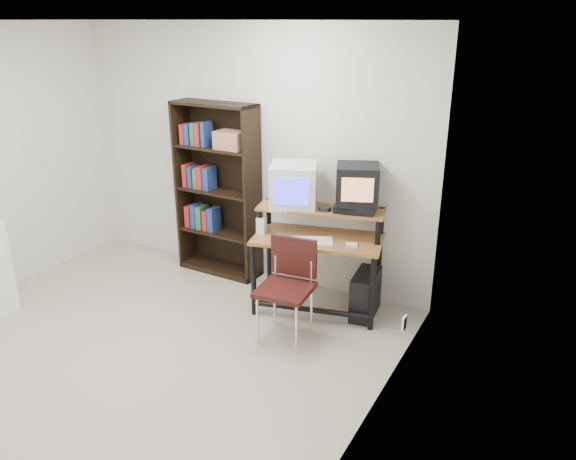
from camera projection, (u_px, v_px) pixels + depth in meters
The scene contains 17 objects.
floor at pixel (122, 361), 4.58m from camera, with size 4.00×4.00×0.01m, color #BBB29B.
ceiling at pixel (80, 21), 3.66m from camera, with size 4.00×4.00×0.01m, color white.
back_wall at pixel (248, 155), 5.77m from camera, with size 4.00×0.01×2.60m, color silver.
right_wall at pixel (359, 261), 3.23m from camera, with size 0.01×4.00×2.60m, color silver.
computer_desk at pixel (318, 242), 5.17m from camera, with size 1.27×0.84×0.98m.
crt_monitor at pixel (294, 185), 5.18m from camera, with size 0.55×0.55×0.40m.
vcr at pixel (355, 208), 5.05m from camera, with size 0.36×0.26×0.08m, color black.
crt_tv at pixel (357, 184), 5.01m from camera, with size 0.48×0.47×0.35m.
cd_spindle at pixel (325, 209), 5.08m from camera, with size 0.12×0.12×0.05m, color #26262B.
keyboard at pixel (306, 242), 5.02m from camera, with size 0.47×0.21×0.04m, color silver.
mousepad at pixel (352, 247), 4.96m from camera, with size 0.22×0.18×0.01m, color black.
mouse at pixel (351, 245), 4.94m from camera, with size 0.10×0.06×0.03m, color white.
desk_speaker at pixel (261, 226), 5.21m from camera, with size 0.08×0.07×0.17m, color silver.
pc_tower at pixel (365, 294), 5.22m from camera, with size 0.20×0.45×0.42m, color black.
school_chair at pixel (288, 279), 4.77m from camera, with size 0.47×0.47×0.87m.
bookshelf at pixel (219, 188), 5.90m from camera, with size 0.93×0.34×1.83m.
wall_outlet at pixel (404, 323), 4.54m from camera, with size 0.02×0.08×0.12m, color beige.
Camera 1 is at (3.03, -2.81, 2.61)m, focal length 35.00 mm.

